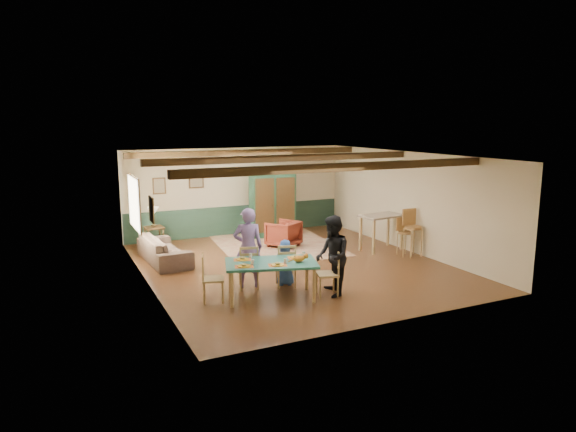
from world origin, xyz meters
name	(u,v)px	position (x,y,z in m)	size (l,w,h in m)	color
floor	(293,265)	(0.00, 0.00, 0.00)	(8.00, 8.00, 0.00)	#492714
wall_back	(237,191)	(0.00, 4.00, 1.35)	(7.00, 0.02, 2.70)	beige
wall_left	(146,224)	(-3.50, 0.00, 1.35)	(0.02, 8.00, 2.70)	beige
wall_right	(410,202)	(3.50, 0.00, 1.35)	(0.02, 8.00, 2.70)	beige
ceiling	(294,155)	(0.00, 0.00, 2.70)	(7.00, 8.00, 0.02)	beige
wainscot_back	(238,220)	(0.00, 3.98, 0.45)	(6.95, 0.03, 0.90)	#1C3326
ceiling_beam_front	(345,167)	(0.00, -2.30, 2.61)	(6.95, 0.16, 0.16)	black
ceiling_beam_mid	(287,158)	(0.00, 0.40, 2.61)	(6.95, 0.16, 0.16)	black
ceiling_beam_back	(248,152)	(0.00, 3.00, 2.61)	(6.95, 0.16, 0.16)	black
window_left	(134,203)	(-3.47, 1.70, 1.55)	(0.06, 1.60, 1.30)	white
picture_left_wall	(152,210)	(-3.47, -0.60, 1.75)	(0.04, 0.42, 0.52)	gray
picture_back_a	(196,179)	(-1.30, 3.97, 1.80)	(0.45, 0.04, 0.55)	gray
picture_back_b	(159,186)	(-2.40, 3.97, 1.65)	(0.38, 0.04, 0.48)	gray
dining_table	(271,280)	(-1.44, -1.93, 0.37)	(1.79, 1.00, 0.75)	#1F6356
dining_chair_far_left	(249,266)	(-1.61, -1.13, 0.47)	(0.42, 0.44, 0.95)	tan
dining_chair_far_right	(286,265)	(-0.85, -1.36, 0.47)	(0.42, 0.44, 0.95)	tan
dining_chair_end_left	(213,278)	(-2.53, -1.60, 0.47)	(0.42, 0.44, 0.95)	tan
dining_chair_end_right	(327,273)	(-0.34, -2.26, 0.47)	(0.42, 0.44, 0.95)	tan
person_man	(248,248)	(-1.59, -1.05, 0.86)	(0.63, 0.41, 1.72)	#795EA1
person_woman	(332,256)	(-0.24, -2.29, 0.82)	(0.80, 0.62, 1.64)	black
person_child	(285,263)	(-0.82, -1.28, 0.50)	(0.49, 0.32, 1.00)	#2851A3
cat	(299,258)	(-0.94, -2.19, 0.84)	(0.36, 0.14, 0.18)	orange
place_setting_near_left	(244,264)	(-2.03, -2.01, 0.80)	(0.40, 0.30, 0.11)	gold
place_setting_near_center	(278,263)	(-1.41, -2.20, 0.80)	(0.40, 0.30, 0.11)	gold
place_setting_far_left	(243,257)	(-1.89, -1.53, 0.80)	(0.40, 0.30, 0.11)	gold
place_setting_far_right	(296,255)	(-0.84, -1.85, 0.80)	(0.40, 0.30, 0.11)	gold
area_rug	(276,245)	(0.47, 2.11, 0.01)	(3.19, 3.79, 0.01)	beige
armoire	(272,202)	(0.85, 3.23, 1.05)	(1.49, 0.60, 2.11)	#163926
armchair	(283,234)	(0.59, 1.86, 0.37)	(0.79, 0.81, 0.74)	#4C150F
sofa	(164,249)	(-2.80, 1.71, 0.32)	(2.19, 0.86, 0.64)	#3F3027
end_table	(154,237)	(-2.74, 3.25, 0.30)	(0.49, 0.49, 0.61)	black
table_lamp	(153,217)	(-2.74, 3.25, 0.88)	(0.31, 0.31, 0.55)	#D3BA88
counter_table	(381,232)	(2.86, 0.37, 0.49)	(1.18, 0.69, 0.98)	tan
bar_stool_left	(405,237)	(3.07, -0.39, 0.50)	(0.36, 0.39, 1.00)	#A87941
bar_stool_right	(413,233)	(3.23, -0.51, 0.62)	(0.44, 0.48, 1.24)	#A87941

